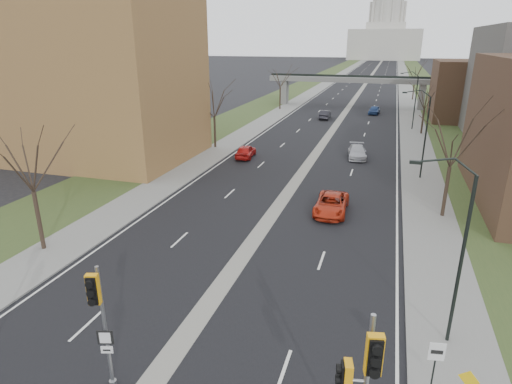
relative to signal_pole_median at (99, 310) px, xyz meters
The scene contains 28 objects.
ground 4.21m from the signal_pole_median, 39.89° to the left, with size 700.00×700.00×0.00m, color black.
road_surface 151.21m from the signal_pole_median, 89.47° to the left, with size 20.00×600.00×0.01m, color black.
median_strip 151.21m from the signal_pole_median, 89.47° to the left, with size 1.20×600.00×0.02m, color gray.
sidewalk_right 151.80m from the signal_pole_median, 84.94° to the left, with size 4.00×600.00×0.12m, color gray.
sidewalk_left 151.58m from the signal_pole_median, 94.02° to the left, with size 4.00×600.00×0.12m, color gray.
grass_verge_right 152.44m from the signal_pole_median, 82.69° to the left, with size 8.00×600.00×0.10m, color #2D411E.
grass_verge_left 152.12m from the signal_pole_median, 96.27° to the left, with size 8.00×600.00×0.10m, color #2D411E.
apartment_building 40.35m from the signal_pole_median, 128.31° to the left, with size 25.00×16.00×22.00m, color #9C713E.
commercial_block_far 74.91m from the signal_pole_median, 71.81° to the left, with size 14.00×14.00×10.00m, color #4B3623.
pedestrian_bridge 81.18m from the signal_pole_median, 89.02° to the left, with size 34.00×3.00×6.45m.
capitol 321.50m from the signal_pole_median, 89.75° to the left, with size 48.00×42.00×55.75m.
streetlight_near 14.64m from the signal_pole_median, 30.05° to the left, with size 2.61×0.20×8.70m.
streetlight_mid 35.53m from the signal_pole_median, 69.53° to the left, with size 2.61×0.20×8.70m.
streetlight_far 60.52m from the signal_pole_median, 78.18° to the left, with size 2.61×0.20×8.70m.
tree_left_a 15.06m from the signal_pole_median, 141.74° to the left, with size 7.20×7.20×9.40m.
tree_left_b 40.92m from the signal_pole_median, 106.52° to the left, with size 6.75×6.75×8.81m.
tree_left_c 74.15m from the signal_pole_median, 99.02° to the left, with size 7.65×7.65×9.99m.
tree_right_a 27.41m from the signal_pole_median, 58.15° to the left, with size 7.20×7.20×9.40m.
tree_right_b 58.01m from the signal_pole_median, 75.63° to the left, with size 6.30×6.30×8.22m.
tree_right_c 97.28m from the signal_pole_median, 81.49° to the left, with size 7.65×7.65×9.99m.
signal_pole_median is the anchor object (origin of this frame).
signal_pole_right 9.58m from the signal_pole_median, ahead, with size 1.23×0.99×5.91m.
speed_limit_sign 12.61m from the signal_pole_median, 14.08° to the left, with size 0.59×0.14×2.76m.
car_left_near 36.38m from the signal_pole_median, 99.97° to the left, with size 1.82×4.53×1.54m, color red.
car_left_far 65.01m from the signal_pole_median, 91.12° to the left, with size 1.61×4.60×1.52m, color black.
car_right_near 22.40m from the signal_pole_median, 74.77° to the left, with size 2.48×5.38×1.49m, color red.
car_right_mid 40.13m from the signal_pole_median, 80.81° to the left, with size 2.03×5.00×1.45m, color #B6B7BE.
car_right_far 73.33m from the signal_pole_median, 84.66° to the left, with size 1.83×4.54×1.55m, color navy.
Camera 1 is at (8.19, -12.29, 13.26)m, focal length 30.00 mm.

